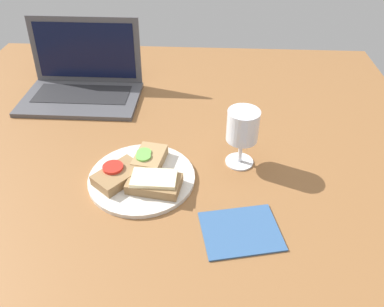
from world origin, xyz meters
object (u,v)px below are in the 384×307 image
plate (142,178)px  laptop (83,79)px  wine_glass (242,128)px  sandwich_with_cucumber (150,158)px  napkin (241,231)px  sandwich_with_tomato (118,175)px  sandwich_with_cheese (155,183)px

plate → laptop: 46.03cm
wine_glass → laptop: laptop is taller
plate → sandwich_with_cucumber: sandwich_with_cucumber is taller
napkin → wine_glass: bearing=88.4°
sandwich_with_cucumber → sandwich_with_tomato: bearing=-134.9°
plate → sandwich_with_tomato: sandwich_with_tomato is taller
sandwich_with_tomato → sandwich_with_cheese: size_ratio=1.01×
sandwich_with_tomato → wine_glass: bearing=18.3°
wine_glass → napkin: bearing=-91.6°
plate → laptop: laptop is taller
wine_glass → napkin: wine_glass is taller
sandwich_with_tomato → laptop: (-19.21, 40.20, 2.47)cm
sandwich_with_cucumber → wine_glass: wine_glass is taller
sandwich_with_cheese → wine_glass: (18.89, 11.39, 7.32)cm
plate → sandwich_with_cucumber: 5.39cm
sandwich_with_cucumber → plate: bearing=-103.5°
wine_glass → laptop: (-46.76, 31.08, -5.00)cm
sandwich_with_tomato → napkin: (26.93, -12.82, -2.14)cm
plate → sandwich_with_cheese: size_ratio=1.97×
sandwich_with_cucumber → napkin: bearing=-42.5°
plate → napkin: bearing=-32.8°
laptop → plate: bearing=-58.1°
sandwich_with_cucumber → sandwich_with_cheese: bearing=-73.8°
sandwich_with_cheese → laptop: (-27.88, 42.47, 2.32)cm
sandwich_with_tomato → sandwich_with_cheese: (8.66, -2.26, 0.15)cm
sandwich_with_cheese → laptop: laptop is taller
sandwich_with_cucumber → wine_glass: (21.35, 2.92, 7.41)cm
plate → sandwich_with_cheese: (3.65, -3.57, 1.98)cm
napkin → laptop: bearing=131.0°
plate → napkin: (21.92, -14.12, -0.31)cm
sandwich_with_cucumber → sandwich_with_tomato: (-6.20, -6.21, -0.05)cm
plate → napkin: 26.07cm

